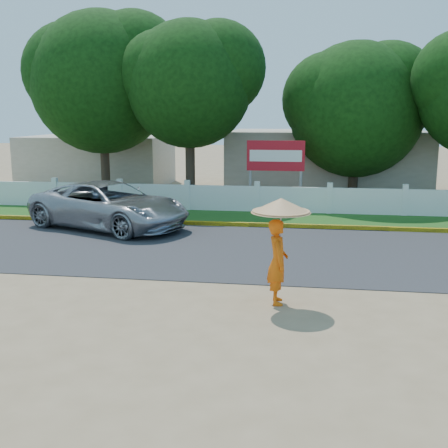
# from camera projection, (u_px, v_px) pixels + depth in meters

# --- Properties ---
(ground) EXTENTS (120.00, 120.00, 0.00)m
(ground) POSITION_uv_depth(u_px,v_px,m) (211.00, 296.00, 12.85)
(ground) COLOR #9E8460
(ground) RESTS_ON ground
(road) EXTENTS (60.00, 7.00, 0.02)m
(road) POSITION_uv_depth(u_px,v_px,m) (236.00, 249.00, 17.21)
(road) COLOR #38383A
(road) RESTS_ON ground
(grass_verge) EXTENTS (60.00, 3.50, 0.03)m
(grass_verge) POSITION_uv_depth(u_px,v_px,m) (253.00, 218.00, 22.30)
(grass_verge) COLOR #2D601E
(grass_verge) RESTS_ON ground
(curb) EXTENTS (40.00, 0.18, 0.16)m
(curb) POSITION_uv_depth(u_px,v_px,m) (249.00, 225.00, 20.64)
(curb) COLOR yellow
(curb) RESTS_ON ground
(fence) EXTENTS (40.00, 0.10, 1.10)m
(fence) POSITION_uv_depth(u_px,v_px,m) (257.00, 199.00, 23.60)
(fence) COLOR silver
(fence) RESTS_ON ground
(building_near) EXTENTS (10.00, 6.00, 3.20)m
(building_near) POSITION_uv_depth(u_px,v_px,m) (326.00, 161.00, 29.54)
(building_near) COLOR #B7AD99
(building_near) RESTS_ON ground
(building_far) EXTENTS (8.00, 5.00, 2.80)m
(building_far) POSITION_uv_depth(u_px,v_px,m) (98.00, 161.00, 32.48)
(building_far) COLOR #B7AD99
(building_far) RESTS_ON ground
(vehicle) EXTENTS (6.68, 4.93, 1.69)m
(vehicle) POSITION_uv_depth(u_px,v_px,m) (109.00, 205.00, 20.24)
(vehicle) COLOR #9D9FA5
(vehicle) RESTS_ON ground
(monk_with_parasol) EXTENTS (1.29, 1.29, 2.35)m
(monk_with_parasol) POSITION_uv_depth(u_px,v_px,m) (279.00, 235.00, 12.12)
(monk_with_parasol) COLOR #DB580B
(monk_with_parasol) RESTS_ON ground
(billboard) EXTENTS (2.50, 0.13, 2.95)m
(billboard) POSITION_uv_depth(u_px,v_px,m) (276.00, 159.00, 24.25)
(billboard) COLOR gray
(billboard) RESTS_ON ground
(tree_row) EXTENTS (29.93, 8.02, 9.42)m
(tree_row) POSITION_uv_depth(u_px,v_px,m) (338.00, 86.00, 25.15)
(tree_row) COLOR #473828
(tree_row) RESTS_ON ground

